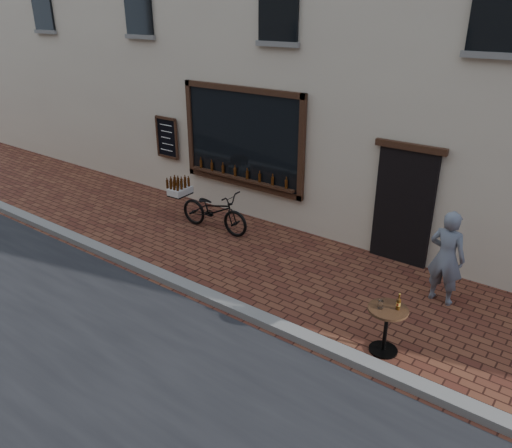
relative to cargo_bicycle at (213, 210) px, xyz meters
The scene contains 5 objects.
ground 3.10m from the cargo_bicycle, 51.45° to the right, with size 90.00×90.00×0.00m, color #4C2218.
kerb 2.94m from the cargo_bicycle, 49.00° to the right, with size 90.00×0.25×0.12m, color slate.
cargo_bicycle is the anchor object (origin of this frame).
bistro_table 5.05m from the cargo_bicycle, 19.84° to the right, with size 0.56×0.56×0.96m.
pedestrian 4.96m from the cargo_bicycle, ahead, with size 0.59×0.39×1.62m, color slate.
Camera 1 is at (4.87, -5.07, 4.55)m, focal length 35.00 mm.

